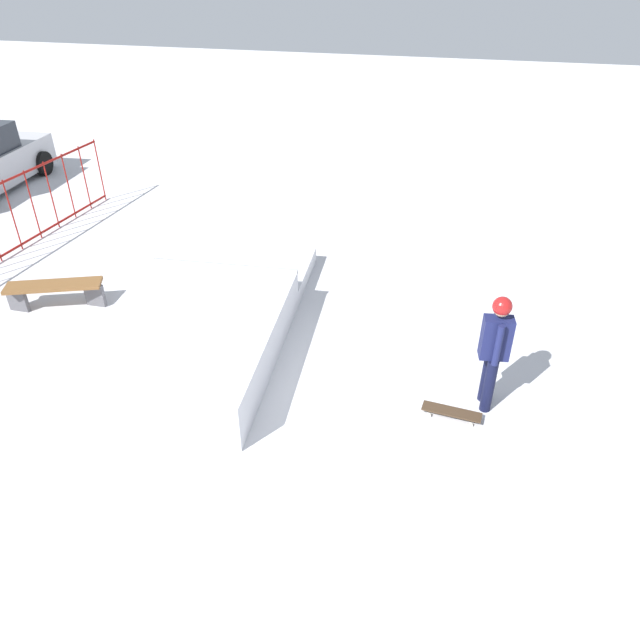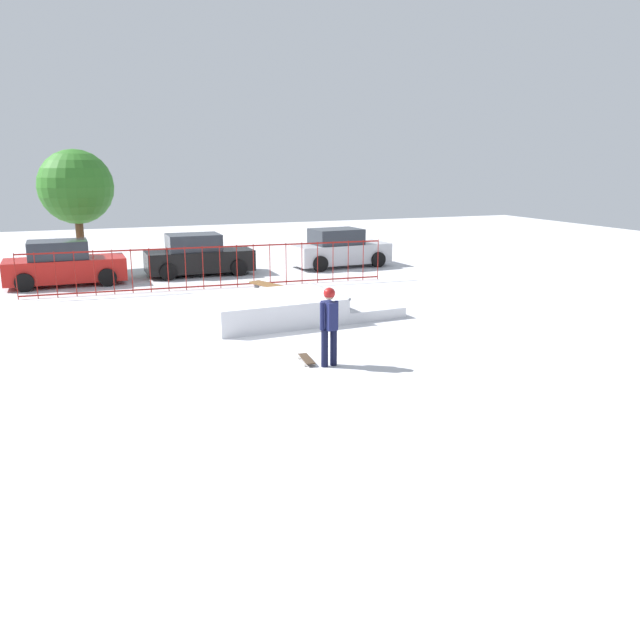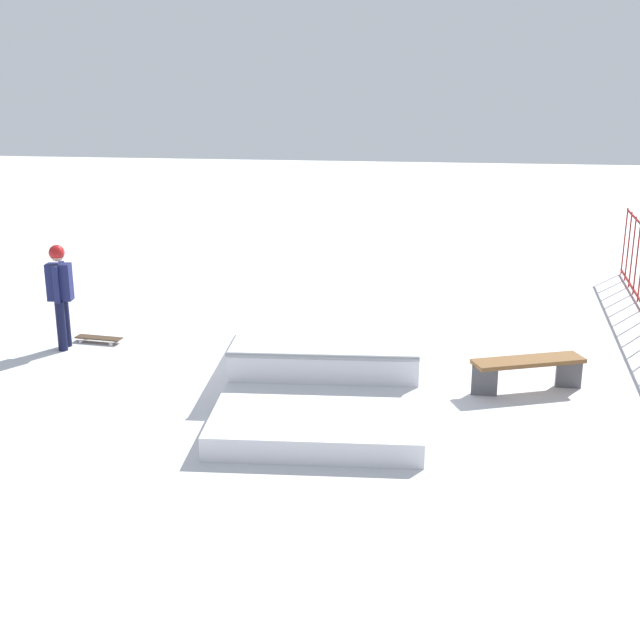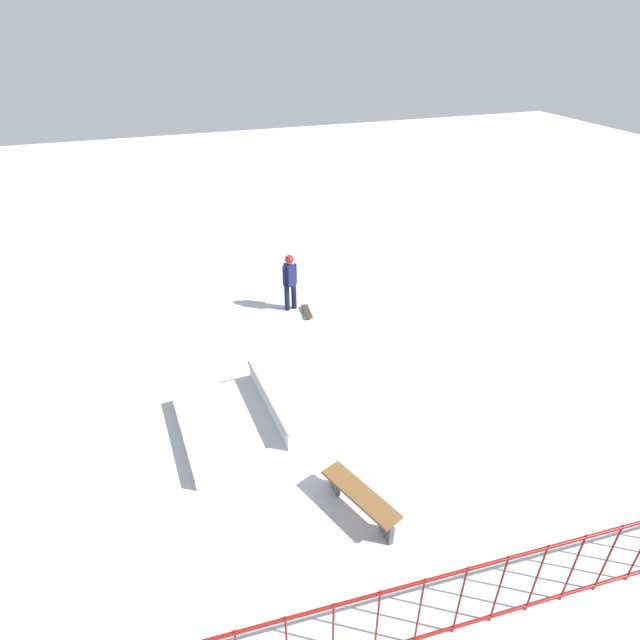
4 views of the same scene
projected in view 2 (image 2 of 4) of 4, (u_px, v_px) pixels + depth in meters
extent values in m
plane|color=silver|center=(264.00, 331.00, 16.90)|extent=(60.00, 60.00, 0.00)
cube|color=silver|center=(270.00, 309.00, 17.92)|extent=(3.78, 2.85, 0.70)
cube|color=silver|center=(356.00, 307.00, 19.08)|extent=(1.98, 2.72, 0.30)
cylinder|color=gray|center=(329.00, 291.00, 18.58)|extent=(0.26, 2.60, 0.08)
cylinder|color=black|center=(334.00, 347.00, 13.97)|extent=(0.15, 0.15, 0.82)
cylinder|color=black|center=(325.00, 348.00, 13.86)|extent=(0.15, 0.15, 0.82)
cube|color=#191E4C|center=(329.00, 315.00, 13.75)|extent=(0.27, 0.41, 0.60)
cylinder|color=#191E4C|center=(336.00, 315.00, 13.83)|extent=(0.09, 0.09, 0.60)
cylinder|color=#191E4C|center=(322.00, 316.00, 13.67)|extent=(0.09, 0.09, 0.60)
sphere|color=tan|center=(329.00, 295.00, 13.64)|extent=(0.22, 0.22, 0.22)
sphere|color=#A51919|center=(329.00, 293.00, 13.64)|extent=(0.25, 0.25, 0.25)
cube|color=#3F2D1E|center=(307.00, 359.00, 14.25)|extent=(0.28, 0.82, 0.02)
cylinder|color=silver|center=(315.00, 364.00, 14.03)|extent=(0.04, 0.06, 0.06)
cylinder|color=silver|center=(305.00, 365.00, 13.97)|extent=(0.04, 0.06, 0.06)
cylinder|color=silver|center=(309.00, 357.00, 14.56)|extent=(0.04, 0.06, 0.06)
cylinder|color=silver|center=(299.00, 358.00, 14.50)|extent=(0.04, 0.06, 0.06)
cylinder|color=maroon|center=(211.00, 247.00, 22.29)|extent=(12.45, 0.84, 0.05)
cylinder|color=maroon|center=(212.00, 286.00, 22.61)|extent=(12.45, 0.84, 0.05)
cylinder|color=maroon|center=(16.00, 277.00, 20.63)|extent=(0.03, 0.03, 1.50)
cylinder|color=maroon|center=(36.00, 276.00, 20.80)|extent=(0.03, 0.03, 1.50)
cylinder|color=maroon|center=(56.00, 275.00, 20.98)|extent=(0.03, 0.03, 1.50)
cylinder|color=maroon|center=(75.00, 274.00, 21.15)|extent=(0.03, 0.03, 1.50)
cylinder|color=maroon|center=(94.00, 273.00, 21.33)|extent=(0.03, 0.03, 1.50)
cylinder|color=maroon|center=(113.00, 272.00, 21.50)|extent=(0.03, 0.03, 1.50)
cylinder|color=maroon|center=(132.00, 271.00, 21.67)|extent=(0.03, 0.03, 1.50)
cylinder|color=maroon|center=(150.00, 270.00, 21.85)|extent=(0.03, 0.03, 1.50)
cylinder|color=maroon|center=(168.00, 269.00, 22.02)|extent=(0.03, 0.03, 1.50)
cylinder|color=maroon|center=(186.00, 269.00, 22.20)|extent=(0.03, 0.03, 1.50)
cylinder|color=maroon|center=(203.00, 268.00, 22.37)|extent=(0.03, 0.03, 1.50)
cylinder|color=maroon|center=(220.00, 267.00, 22.54)|extent=(0.03, 0.03, 1.50)
cylinder|color=maroon|center=(237.00, 266.00, 22.72)|extent=(0.03, 0.03, 1.50)
cylinder|color=maroon|center=(254.00, 265.00, 22.89)|extent=(0.03, 0.03, 1.50)
cylinder|color=maroon|center=(270.00, 265.00, 23.07)|extent=(0.03, 0.03, 1.50)
cylinder|color=maroon|center=(286.00, 264.00, 23.24)|extent=(0.03, 0.03, 1.50)
cylinder|color=maroon|center=(302.00, 263.00, 23.42)|extent=(0.03, 0.03, 1.50)
cylinder|color=maroon|center=(318.00, 262.00, 23.59)|extent=(0.03, 0.03, 1.50)
cylinder|color=maroon|center=(333.00, 262.00, 23.76)|extent=(0.03, 0.03, 1.50)
cylinder|color=maroon|center=(348.00, 261.00, 23.94)|extent=(0.03, 0.03, 1.50)
cylinder|color=maroon|center=(363.00, 260.00, 24.11)|extent=(0.03, 0.03, 1.50)
cylinder|color=maroon|center=(378.00, 259.00, 24.29)|extent=(0.03, 0.03, 1.50)
cube|color=brown|center=(269.00, 285.00, 20.84)|extent=(0.96, 1.64, 0.06)
cube|color=#4C4C51|center=(257.00, 289.00, 21.36)|extent=(0.08, 0.36, 0.42)
cube|color=#4C4C51|center=(282.00, 295.00, 20.43)|extent=(0.08, 0.36, 0.42)
cube|color=red|center=(66.00, 269.00, 23.21)|extent=(4.12, 1.75, 0.80)
cube|color=#262B33|center=(58.00, 250.00, 22.97)|extent=(2.02, 1.52, 0.64)
cylinder|color=black|center=(104.00, 270.00, 24.52)|extent=(0.64, 0.23, 0.64)
cylinder|color=black|center=(107.00, 277.00, 22.99)|extent=(0.64, 0.23, 0.64)
cylinder|color=black|center=(26.00, 275.00, 23.55)|extent=(0.64, 0.23, 0.64)
cylinder|color=black|center=(24.00, 282.00, 22.01)|extent=(0.64, 0.23, 0.64)
cube|color=black|center=(199.00, 260.00, 25.34)|extent=(4.11, 1.72, 0.80)
cube|color=#262B33|center=(193.00, 242.00, 25.10)|extent=(2.01, 1.51, 0.64)
cylinder|color=black|center=(228.00, 262.00, 26.64)|extent=(0.64, 0.22, 0.64)
cylinder|color=black|center=(239.00, 268.00, 25.11)|extent=(0.64, 0.22, 0.64)
cylinder|color=black|center=(162.00, 265.00, 25.68)|extent=(0.64, 0.22, 0.64)
cylinder|color=black|center=(168.00, 272.00, 24.15)|extent=(0.64, 0.22, 0.64)
cube|color=#B7B7BC|center=(340.00, 253.00, 27.35)|extent=(4.22, 2.02, 0.80)
cube|color=#262B33|center=(336.00, 236.00, 27.10)|extent=(2.11, 1.65, 0.64)
cylinder|color=black|center=(358.00, 255.00, 28.72)|extent=(0.66, 0.27, 0.64)
cylinder|color=black|center=(378.00, 260.00, 27.23)|extent=(0.66, 0.27, 0.64)
cylinder|color=black|center=(303.00, 258.00, 27.58)|extent=(0.66, 0.27, 0.64)
cylinder|color=black|center=(320.00, 264.00, 26.09)|extent=(0.66, 0.27, 0.64)
cylinder|color=brown|center=(81.00, 240.00, 26.07)|extent=(0.31, 0.31, 2.48)
sphere|color=#2D6E21|center=(76.00, 187.00, 25.57)|extent=(2.92, 2.92, 2.92)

